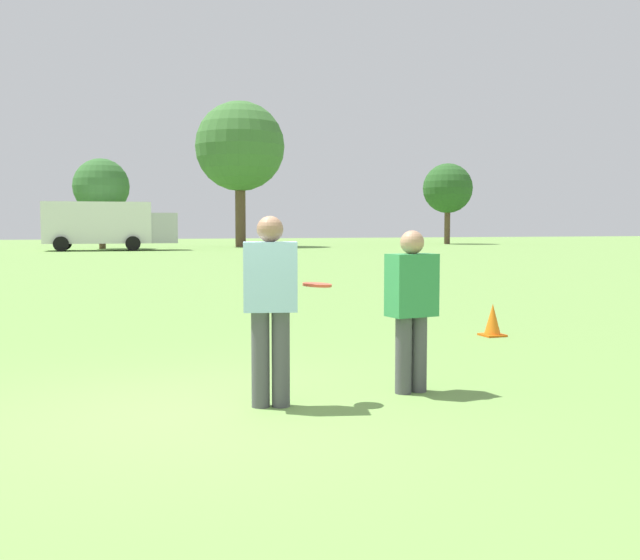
# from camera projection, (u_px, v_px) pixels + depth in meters

# --- Properties ---
(ground_plane) EXTENTS (173.22, 173.22, 0.00)m
(ground_plane) POSITION_uv_depth(u_px,v_px,m) (203.00, 415.00, 6.31)
(ground_plane) COLOR #6B9347
(player_thrower) EXTENTS (0.53, 0.38, 1.72)m
(player_thrower) POSITION_uv_depth(u_px,v_px,m) (270.00, 300.00, 6.54)
(player_thrower) COLOR #4C4C51
(player_thrower) RESTS_ON ground
(player_defender) EXTENTS (0.50, 0.33, 1.58)m
(player_defender) POSITION_uv_depth(u_px,v_px,m) (412.00, 302.00, 7.12)
(player_defender) COLOR #4C4C51
(player_defender) RESTS_ON ground
(frisbee) EXTENTS (0.27, 0.27, 0.04)m
(frisbee) POSITION_uv_depth(u_px,v_px,m) (317.00, 285.00, 6.72)
(frisbee) COLOR #E54C33
(traffic_cone) EXTENTS (0.32, 0.32, 0.48)m
(traffic_cone) POSITION_uv_depth(u_px,v_px,m) (493.00, 321.00, 10.83)
(traffic_cone) COLOR #D8590C
(traffic_cone) RESTS_ON ground
(box_truck) EXTENTS (8.66, 3.44, 3.18)m
(box_truck) POSITION_uv_depth(u_px,v_px,m) (108.00, 224.00, 48.35)
(box_truck) COLOR white
(box_truck) RESTS_ON ground
(tree_west_maple) EXTENTS (3.91, 3.91, 6.36)m
(tree_west_maple) POSITION_uv_depth(u_px,v_px,m) (101.00, 187.00, 51.63)
(tree_west_maple) COLOR brown
(tree_west_maple) RESTS_ON ground
(tree_center_elm) EXTENTS (6.90, 6.90, 11.21)m
(tree_center_elm) POSITION_uv_depth(u_px,v_px,m) (240.00, 147.00, 56.66)
(tree_center_elm) COLOR brown
(tree_center_elm) RESTS_ON ground
(tree_east_birch) EXTENTS (4.43, 4.43, 7.19)m
(tree_east_birch) POSITION_uv_depth(u_px,v_px,m) (448.00, 189.00, 65.56)
(tree_east_birch) COLOR brown
(tree_east_birch) RESTS_ON ground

